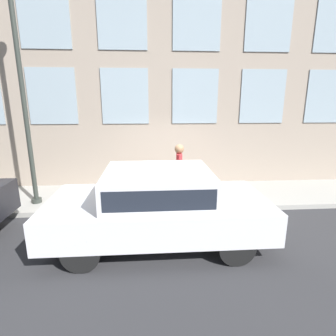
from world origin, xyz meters
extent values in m
plane|color=#2D2D30|center=(0.00, 0.00, 0.00)|extent=(80.00, 80.00, 0.00)
cube|color=#9E9B93|center=(1.13, 0.00, 0.06)|extent=(2.25, 60.00, 0.13)
cube|color=gray|center=(2.40, 0.00, 4.33)|extent=(0.30, 40.00, 8.66)
cube|color=#8C9EA8|center=(2.23, -5.57, 3.01)|extent=(0.03, 1.46, 1.69)
cube|color=#8C9EA8|center=(2.23, -3.34, 3.01)|extent=(0.03, 1.46, 1.69)
cube|color=#8C9EA8|center=(2.23, -1.11, 3.01)|extent=(0.03, 1.46, 1.69)
cube|color=#8C9EA8|center=(2.23, 1.11, 3.01)|extent=(0.03, 1.46, 1.69)
cube|color=#8C9EA8|center=(2.23, 3.34, 3.01)|extent=(0.03, 1.46, 1.69)
cube|color=#8C9EA8|center=(2.23, -3.34, 5.21)|extent=(0.03, 1.46, 1.69)
cube|color=#8C9EA8|center=(2.23, -1.11, 5.21)|extent=(0.03, 1.46, 1.69)
cube|color=#8C9EA8|center=(2.23, 1.11, 5.21)|extent=(0.03, 1.46, 1.69)
cube|color=#8C9EA8|center=(2.23, 3.34, 5.21)|extent=(0.03, 1.46, 1.69)
cylinder|color=red|center=(0.57, 0.19, 0.15)|extent=(0.30, 0.30, 0.04)
cylinder|color=red|center=(0.57, 0.19, 0.42)|extent=(0.22, 0.22, 0.58)
sphere|color=maroon|center=(0.57, 0.19, 0.70)|extent=(0.23, 0.23, 0.23)
cylinder|color=black|center=(0.57, 0.19, 0.77)|extent=(0.08, 0.08, 0.09)
cylinder|color=red|center=(0.57, 0.03, 0.49)|extent=(0.09, 0.10, 0.09)
cylinder|color=red|center=(0.57, 0.35, 0.49)|extent=(0.09, 0.10, 0.09)
cylinder|color=#232328|center=(0.56, -0.44, 0.51)|extent=(0.11, 0.11, 0.77)
cylinder|color=#232328|center=(0.72, -0.44, 0.51)|extent=(0.11, 0.11, 0.77)
cube|color=red|center=(0.64, -0.44, 1.18)|extent=(0.21, 0.14, 0.58)
cylinder|color=red|center=(0.49, -0.44, 1.20)|extent=(0.09, 0.09, 0.55)
cylinder|color=red|center=(0.79, -0.44, 1.20)|extent=(0.09, 0.09, 0.55)
sphere|color=#8C6647|center=(0.64, -0.44, 1.60)|extent=(0.26, 0.26, 0.26)
cylinder|color=black|center=(-2.27, 1.58, 0.33)|extent=(0.24, 0.67, 0.67)
cylinder|color=black|center=(-0.43, 1.58, 0.33)|extent=(0.24, 0.67, 0.67)
cylinder|color=black|center=(-2.27, -1.14, 0.33)|extent=(0.24, 0.67, 0.67)
cylinder|color=black|center=(-0.43, -1.14, 0.33)|extent=(0.24, 0.67, 0.67)
cube|color=silver|center=(-1.35, 0.22, 0.64)|extent=(2.08, 4.38, 0.62)
cube|color=silver|center=(-1.35, 0.22, 1.24)|extent=(1.83, 2.10, 0.57)
cube|color=#1E232D|center=(-1.35, 0.22, 1.24)|extent=(1.84, 1.93, 0.37)
cylinder|color=#2D332D|center=(0.71, 3.53, 0.19)|extent=(0.26, 0.26, 0.12)
cylinder|color=#2D332D|center=(0.71, 3.53, 3.00)|extent=(0.12, 0.12, 5.73)
camera|label=1|loc=(-6.36, 0.38, 2.84)|focal=28.00mm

